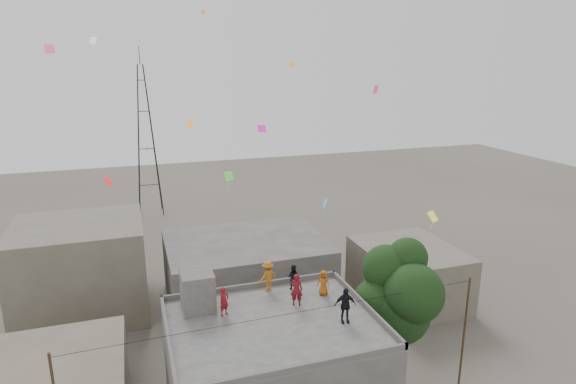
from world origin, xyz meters
name	(u,v)px	position (x,y,z in m)	size (l,w,h in m)	color
main_building	(273,378)	(0.00, 0.00, 3.05)	(10.00, 8.00, 6.10)	#4A4845
parapet	(273,320)	(0.00, 0.00, 6.25)	(10.00, 8.00, 0.30)	#4A4845
stair_head_box	(198,290)	(-3.20, 2.60, 7.10)	(1.60, 1.80, 2.00)	#4A4845
neighbor_north	(247,271)	(2.00, 14.00, 2.50)	(12.00, 9.00, 5.00)	#4A4845
neighbor_northwest	(82,269)	(-10.00, 16.00, 3.50)	(9.00, 8.00, 7.00)	#5B5548
neighbor_east	(408,274)	(14.00, 10.00, 2.20)	(7.00, 8.00, 4.40)	#5B5548
tree	(400,295)	(7.37, 0.60, 6.10)	(4.90, 4.60, 9.10)	black
utility_line	(291,377)	(0.50, -1.25, 3.83)	(20.12, 0.62, 7.40)	black
transmission_tower	(146,141)	(-4.00, 40.00, 9.07)	(2.97, 2.97, 20.01)	black
person_red_adult	(296,290)	(1.68, 1.33, 6.98)	(0.64, 0.42, 1.75)	maroon
person_orange_child	(323,283)	(3.44, 1.96, 6.80)	(0.68, 0.44, 1.39)	#A75413
person_dark_child	(293,277)	(2.10, 3.12, 6.82)	(0.70, 0.54, 1.43)	black
person_dark_adult	(345,305)	(3.34, -0.99, 6.99)	(1.05, 0.44, 1.79)	black
person_orange_adult	(268,276)	(0.75, 3.40, 6.95)	(1.09, 0.63, 1.69)	#B16414
person_red_child	(224,301)	(-2.06, 1.51, 6.84)	(0.54, 0.36, 1.49)	maroon
kites	(253,121)	(0.89, 6.67, 15.05)	(18.45, 15.86, 12.97)	#FE1B1A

